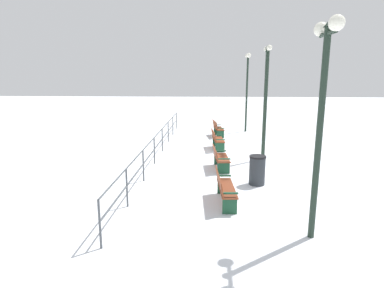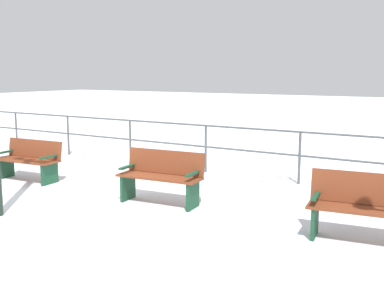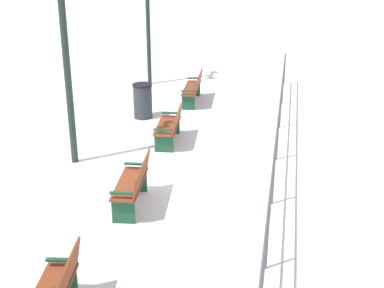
# 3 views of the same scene
# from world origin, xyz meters

# --- Properties ---
(ground_plane) EXTENTS (80.00, 80.00, 0.00)m
(ground_plane) POSITION_xyz_m (0.00, 0.00, 0.00)
(ground_plane) COLOR white
(ground_plane) RESTS_ON ground
(bench_second) EXTENTS (0.67, 1.51, 0.84)m
(bench_second) POSITION_xyz_m (-0.17, -1.69, 0.44)
(bench_second) COLOR brown
(bench_second) RESTS_ON ground
(bench_third) EXTENTS (0.66, 1.53, 0.91)m
(bench_third) POSITION_xyz_m (-0.21, 1.68, 0.48)
(bench_third) COLOR brown
(bench_third) RESTS_ON ground
(bench_fourth) EXTENTS (0.69, 1.49, 0.92)m
(bench_fourth) POSITION_xyz_m (-0.11, 5.06, 0.48)
(bench_fourth) COLOR brown
(bench_fourth) RESTS_ON ground
(waterfront_railing) EXTENTS (0.05, 15.37, 1.09)m
(waterfront_railing) POSITION_xyz_m (-2.80, -0.00, 0.74)
(waterfront_railing) COLOR #4C5156
(waterfront_railing) RESTS_ON ground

